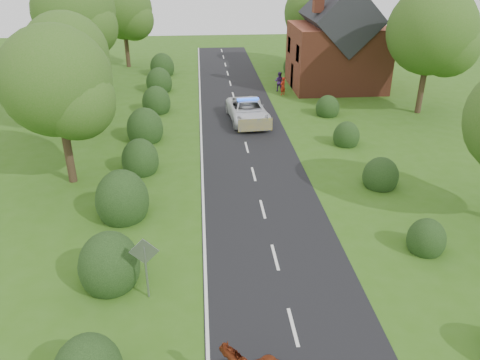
{
  "coord_description": "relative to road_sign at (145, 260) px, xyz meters",
  "views": [
    {
      "loc": [
        -2.81,
        -11.75,
        11.49
      ],
      "look_at": [
        -1.06,
        8.73,
        1.3
      ],
      "focal_mm": 35.0,
      "sensor_mm": 36.0,
      "label": 1
    }
  ],
  "objects": [
    {
      "name": "hedgerow_right",
      "position": [
        11.6,
        9.21,
        -1.1
      ],
      "size": [
        2.1,
        45.78,
        2.1
      ],
      "color": "black",
      "rests_on": "ground"
    },
    {
      "name": "police_van",
      "position": [
        5.58,
        19.1,
        -0.86
      ],
      "size": [
        3.08,
        5.97,
        1.74
      ],
      "rotation": [
        0.0,
        0.0,
        0.08
      ],
      "color": "silver",
      "rests_on": "ground"
    },
    {
      "name": "tree_right_b",
      "position": [
        19.29,
        19.84,
        4.28
      ],
      "size": [
        6.56,
        6.4,
        9.4
      ],
      "color": "#332316",
      "rests_on": "ground"
    },
    {
      "name": "house",
      "position": [
        14.49,
        28.0,
        2.13
      ],
      "size": [
        8.0,
        7.4,
        9.17
      ],
      "color": "brown",
      "rests_on": "ground"
    },
    {
      "name": "tree_left_d",
      "position": [
        -5.23,
        37.85,
        3.98
      ],
      "size": [
        6.15,
        6.0,
        8.89
      ],
      "color": "#332316",
      "rests_on": "ground"
    },
    {
      "name": "pedestrian_red",
      "position": [
        9.32,
        25.79,
        -0.87
      ],
      "size": [
        0.68,
        0.65,
        1.56
      ],
      "primitive_type": "imported",
      "rotation": [
        0.0,
        0.0,
        3.83
      ],
      "color": "red",
      "rests_on": "ground"
    },
    {
      "name": "road_sign",
      "position": [
        0.0,
        0.0,
        0.0
      ],
      "size": [
        1.06,
        0.08,
        2.53
      ],
      "color": "gray",
      "rests_on": "ground"
    },
    {
      "name": "ground",
      "position": [
        5.0,
        -2.0,
        -1.65
      ],
      "size": [
        120.0,
        120.0,
        0.0
      ],
      "primitive_type": "plane",
      "color": "#336015"
    },
    {
      "name": "hedgerow_left",
      "position": [
        -1.51,
        9.69,
        -0.91
      ],
      "size": [
        2.75,
        50.41,
        3.0
      ],
      "color": "black",
      "rests_on": "ground"
    },
    {
      "name": "tree_left_b",
      "position": [
        -6.25,
        17.86,
        3.39
      ],
      "size": [
        5.74,
        5.6,
        8.07
      ],
      "color": "#332316",
      "rests_on": "ground"
    },
    {
      "name": "tree_left_a",
      "position": [
        -4.75,
        9.86,
        3.69
      ],
      "size": [
        5.74,
        5.6,
        8.38
      ],
      "color": "#332316",
      "rests_on": "ground"
    },
    {
      "name": "pedestrian_purple",
      "position": [
        9.19,
        27.03,
        -0.79
      ],
      "size": [
        1.04,
        0.96,
        1.73
      ],
      "primitive_type": "imported",
      "rotation": [
        0.0,
        0.0,
        2.67
      ],
      "color": "#47276A",
      "rests_on": "ground"
    },
    {
      "name": "road",
      "position": [
        5.0,
        13.0,
        -1.64
      ],
      "size": [
        6.0,
        70.0,
        0.02
      ],
      "primitive_type": "cube",
      "color": "black",
      "rests_on": "ground"
    },
    {
      "name": "tree_left_c",
      "position": [
        -7.7,
        27.83,
        4.88
      ],
      "size": [
        6.97,
        6.8,
        10.22
      ],
      "color": "#332316",
      "rests_on": "ground"
    },
    {
      "name": "tree_right_c",
      "position": [
        14.27,
        35.85,
        3.69
      ],
      "size": [
        6.15,
        6.0,
        8.58
      ],
      "color": "#332316",
      "rests_on": "ground"
    },
    {
      "name": "road_markings",
      "position": [
        3.4,
        10.93,
        -1.63
      ],
      "size": [
        4.96,
        70.0,
        0.01
      ],
      "color": "white",
      "rests_on": "road"
    }
  ]
}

